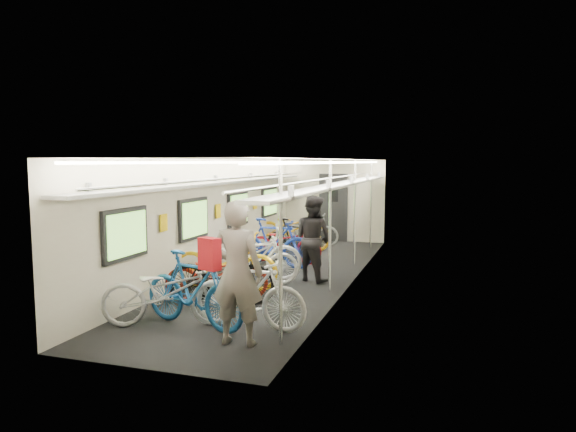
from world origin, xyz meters
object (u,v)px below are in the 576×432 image
Objects in this scene: bicycle_1 at (193,290)px; passenger_near at (237,273)px; backpack at (210,254)px; bicycle_0 at (168,292)px; passenger_mid at (313,238)px.

bicycle_1 is 0.97× the size of passenger_near.
bicycle_1 is at bearing -30.58° from passenger_near.
bicycle_1 is 4.79× the size of backpack.
passenger_mid is (1.26, 3.36, 0.35)m from bicycle_0.
passenger_near reaches higher than bicycle_1.
backpack is at bearing 114.49° from passenger_mid.
bicycle_1 is (0.38, 0.06, 0.05)m from bicycle_0.
bicycle_0 is 1.12× the size of passenger_mid.
bicycle_0 is at bearing 113.61° from bicycle_1.
passenger_mid is at bearing -42.89° from bicycle_0.
passenger_near is (0.87, -0.45, 0.39)m from bicycle_1.
passenger_mid is at bearing -93.64° from passenger_near.
passenger_mid is 4.47× the size of backpack.
passenger_mid reaches higher than bicycle_1.
bicycle_0 is 1.01× the size of passenger_near.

